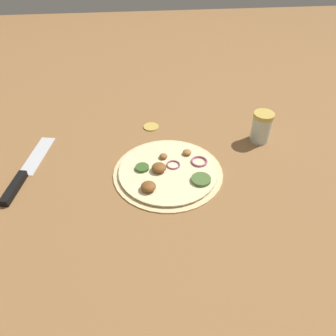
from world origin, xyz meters
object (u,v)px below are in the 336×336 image
(pizza, at_px, (168,171))
(knife, at_px, (22,177))
(spice_jar, at_px, (262,127))
(loose_cap, at_px, (151,126))

(pizza, bearing_deg, knife, -2.39)
(pizza, distance_m, spice_jar, 0.31)
(knife, bearing_deg, pizza, -81.28)
(pizza, xyz_separation_m, knife, (0.37, -0.02, 0.00))
(pizza, height_order, loose_cap, pizza)
(knife, bearing_deg, spice_jar, -69.63)
(knife, relative_size, loose_cap, 5.93)
(loose_cap, bearing_deg, spice_jar, 162.40)
(pizza, height_order, knife, pizza)
(spice_jar, distance_m, loose_cap, 0.33)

